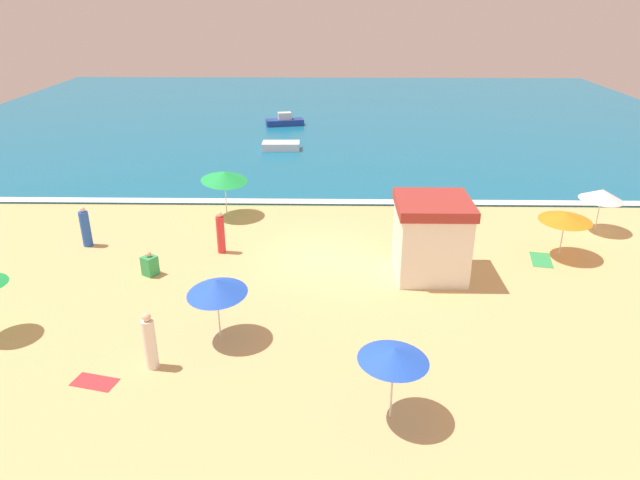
% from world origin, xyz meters
% --- Properties ---
extents(ground_plane, '(60.00, 60.00, 0.00)m').
position_xyz_m(ground_plane, '(0.00, 0.00, 0.00)').
color(ground_plane, '#D8B775').
extents(ocean_water, '(60.00, 44.00, 0.10)m').
position_xyz_m(ocean_water, '(0.00, 28.00, 0.05)').
color(ocean_water, '#146B93').
rests_on(ocean_water, ground_plane).
extents(wave_breaker_foam, '(57.00, 0.70, 0.01)m').
position_xyz_m(wave_breaker_foam, '(0.00, 6.30, 0.10)').
color(wave_breaker_foam, white).
rests_on(wave_breaker_foam, ocean_water).
extents(lifeguard_cabana, '(2.67, 2.78, 2.95)m').
position_xyz_m(lifeguard_cabana, '(4.11, -1.36, 1.50)').
color(lifeguard_cabana, white).
rests_on(lifeguard_cabana, ground_plane).
extents(beach_umbrella_0, '(1.93, 1.92, 2.08)m').
position_xyz_m(beach_umbrella_0, '(1.94, -9.32, 1.86)').
color(beach_umbrella_0, silver).
rests_on(beach_umbrella_0, ground_plane).
extents(beach_umbrella_1, '(2.44, 2.43, 1.95)m').
position_xyz_m(beach_umbrella_1, '(12.15, 2.99, 1.68)').
color(beach_umbrella_1, silver).
rests_on(beach_umbrella_1, ground_plane).
extents(beach_umbrella_2, '(3.06, 3.06, 2.31)m').
position_xyz_m(beach_umbrella_2, '(-4.45, 4.47, 1.96)').
color(beach_umbrella_2, silver).
rests_on(beach_umbrella_2, ground_plane).
extents(beach_umbrella_4, '(2.38, 2.39, 1.89)m').
position_xyz_m(beach_umbrella_4, '(9.58, 0.27, 1.69)').
color(beach_umbrella_4, silver).
rests_on(beach_umbrella_4, ground_plane).
extents(beach_umbrella_5, '(2.46, 2.48, 2.10)m').
position_xyz_m(beach_umbrella_5, '(-2.93, -5.86, 1.79)').
color(beach_umbrella_5, silver).
rests_on(beach_umbrella_5, ground_plane).
extents(beachgoer_2, '(0.66, 0.66, 0.94)m').
position_xyz_m(beachgoer_2, '(-6.30, -1.64, 0.39)').
color(beachgoer_2, green).
rests_on(beachgoer_2, ground_plane).
extents(beachgoer_3, '(0.54, 0.54, 1.71)m').
position_xyz_m(beachgoer_3, '(-9.68, 0.98, 0.79)').
color(beachgoer_3, blue).
rests_on(beachgoer_3, ground_plane).
extents(beachgoer_4, '(0.46, 0.46, 1.77)m').
position_xyz_m(beachgoer_4, '(-3.98, 0.41, 0.84)').
color(beachgoer_4, red).
rests_on(beachgoer_4, ground_plane).
extents(beachgoer_5, '(0.40, 0.40, 1.76)m').
position_xyz_m(beachgoer_5, '(-4.58, -7.36, 0.83)').
color(beachgoer_5, white).
rests_on(beachgoer_5, ground_plane).
extents(beach_towel_0, '(1.04, 1.55, 0.01)m').
position_xyz_m(beach_towel_0, '(8.77, -0.09, 0.01)').
color(beach_towel_0, green).
rests_on(beach_towel_0, ground_plane).
extents(beach_towel_3, '(1.31, 0.87, 0.01)m').
position_xyz_m(beach_towel_3, '(-5.98, -8.09, 0.01)').
color(beach_towel_3, red).
rests_on(beach_towel_3, ground_plane).
extents(small_boat_0, '(2.47, 1.36, 0.49)m').
position_xyz_m(small_boat_0, '(-2.85, 16.38, 0.35)').
color(small_boat_0, white).
rests_on(small_boat_0, ocean_water).
extents(small_boat_1, '(3.02, 1.68, 0.99)m').
position_xyz_m(small_boat_1, '(-3.15, 23.76, 0.43)').
color(small_boat_1, navy).
rests_on(small_boat_1, ocean_water).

